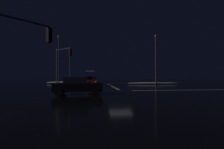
{
  "coord_description": "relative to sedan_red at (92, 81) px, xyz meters",
  "views": [
    {
      "loc": [
        -3.18,
        -19.04,
        1.67
      ],
      "look_at": [
        0.4,
        11.9,
        1.92
      ],
      "focal_mm": 27.54,
      "sensor_mm": 36.0,
      "label": 1
    }
  ],
  "objects": [
    {
      "name": "centre_line_ns",
      "position": [
        3.22,
        9.16,
        -0.8
      ],
      "size": [
        22.0,
        0.15,
        0.01
      ],
      "color": "yellow",
      "rests_on": "ground"
    },
    {
      "name": "ground",
      "position": [
        3.22,
        -10.74,
        -0.85
      ],
      "size": [
        120.0,
        120.0,
        0.1
      ],
      "primitive_type": "cube",
      "color": "black"
    },
    {
      "name": "traffic_signal_sw",
      "position": [
        -4.38,
        -18.34,
        2.99
      ],
      "size": [
        2.75,
        2.75,
        5.52
      ],
      "color": "#4C4C51",
      "rests_on": "ground"
    },
    {
      "name": "streetlamp_left_near",
      "position": [
        -6.19,
        3.16,
        4.5
      ],
      "size": [
        0.44,
        0.44,
        9.22
      ],
      "color": "#424247",
      "rests_on": "ground"
    },
    {
      "name": "sedan_black_crossing",
      "position": [
        -1.23,
        -14.3,
        0.0
      ],
      "size": [
        4.33,
        2.02,
        1.57
      ],
      "color": "black",
      "rests_on": "ground"
    },
    {
      "name": "snow_bank_left_curb",
      "position": [
        -5.89,
        8.4,
        -0.56
      ],
      "size": [
        7.65,
        1.5,
        0.49
      ],
      "color": "white",
      "rests_on": "ground"
    },
    {
      "name": "stop_line_north",
      "position": [
        3.22,
        -2.44,
        -0.8
      ],
      "size": [
        0.35,
        14.23,
        0.01
      ],
      "color": "white",
      "rests_on": "ground"
    },
    {
      "name": "traffic_signal_nw",
      "position": [
        -4.46,
        -3.07,
        3.32
      ],
      "size": [
        2.68,
        2.68,
        6.03
      ],
      "color": "#4C4C51",
      "rests_on": "ground"
    },
    {
      "name": "snow_bank_right_curb",
      "position": [
        12.32,
        3.87,
        -0.61
      ],
      "size": [
        10.5,
        1.5,
        0.39
      ],
      "color": "white",
      "rests_on": "ground"
    },
    {
      "name": "sedan_red",
      "position": [
        0.0,
        0.0,
        0.0
      ],
      "size": [
        2.02,
        4.33,
        1.57
      ],
      "color": "maroon",
      "rests_on": "ground"
    },
    {
      "name": "streetlamp_right_near",
      "position": [
        12.62,
        3.16,
        4.83
      ],
      "size": [
        0.44,
        0.44,
        9.86
      ],
      "color": "#424247",
      "rests_on": "ground"
    },
    {
      "name": "streetlamp_left_far",
      "position": [
        -6.19,
        19.16,
        4.47
      ],
      "size": [
        0.44,
        0.44,
        9.16
      ],
      "color": "#424247",
      "rests_on": "ground"
    },
    {
      "name": "crosswalk_bar_east",
      "position": [
        11.62,
        -10.74,
        -0.8
      ],
      "size": [
        14.23,
        0.4,
        0.01
      ],
      "color": "white",
      "rests_on": "ground"
    },
    {
      "name": "sedan_silver",
      "position": [
        -0.16,
        11.38,
        0.0
      ],
      "size": [
        2.02,
        4.33,
        1.57
      ],
      "color": "#B7B7BC",
      "rests_on": "ground"
    },
    {
      "name": "box_truck",
      "position": [
        -0.54,
        18.0,
        0.91
      ],
      "size": [
        2.68,
        8.28,
        3.08
      ],
      "color": "navy",
      "rests_on": "ground"
    },
    {
      "name": "sedan_green",
      "position": [
        -0.68,
        5.33,
        0.0
      ],
      "size": [
        2.02,
        4.33,
        1.57
      ],
      "color": "#14512D",
      "rests_on": "ground"
    }
  ]
}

